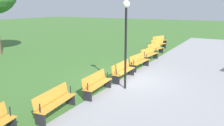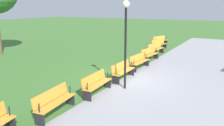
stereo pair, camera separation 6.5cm
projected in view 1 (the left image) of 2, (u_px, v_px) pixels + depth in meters
name	position (u px, v px, depth m)	size (l,w,h in m)	color
ground_plane	(124.00, 79.00, 11.86)	(120.00, 120.00, 0.00)	#3D6B2D
path_paving	(177.00, 88.00, 10.53)	(38.04, 5.77, 0.01)	#939399
bench_0	(159.00, 40.00, 22.49)	(1.93, 1.01, 0.89)	orange
bench_1	(158.00, 44.00, 20.26)	(1.93, 0.91, 0.89)	orange
bench_2	(155.00, 48.00, 18.06)	(1.93, 0.80, 0.89)	orange
bench_3	(149.00, 54.00, 15.91)	(1.92, 0.70, 0.89)	orange
bench_4	(139.00, 61.00, 13.81)	(1.90, 0.58, 0.89)	orange
bench_5	(123.00, 70.00, 11.77)	(1.87, 0.47, 0.89)	orange
bench_6	(97.00, 83.00, 9.80)	(1.90, 0.58, 0.89)	orange
bench_7	(55.00, 101.00, 7.91)	(1.92, 0.70, 0.89)	orange
lamp_post	(126.00, 29.00, 9.88)	(0.32, 0.32, 3.98)	black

